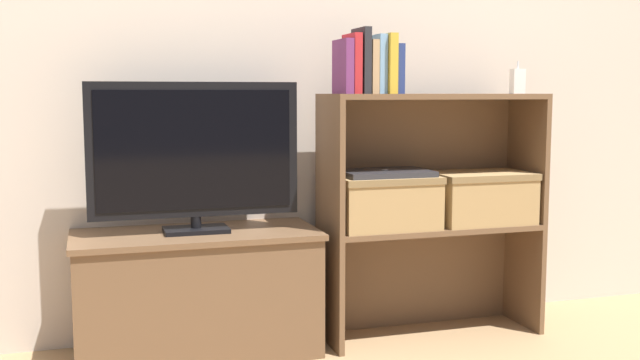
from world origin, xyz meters
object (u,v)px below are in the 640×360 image
(tv, at_px, (195,153))
(book_mustard, at_px, (386,64))
(book_crimson, at_px, (352,64))
(book_tan, at_px, (369,67))
(book_charcoal, at_px, (361,61))
(book_plum, at_px, (343,67))
(laptop, at_px, (385,173))
(baby_monitor, at_px, (517,81))
(storage_basket_left, at_px, (385,199))
(storage_basket_right, at_px, (480,195))
(tv_stand, at_px, (197,293))
(book_navy, at_px, (395,69))
(book_skyblue, at_px, (378,64))

(tv, relative_size, book_mustard, 3.44)
(book_mustard, bearing_deg, book_crimson, -180.00)
(book_tan, bearing_deg, book_charcoal, -180.00)
(book_plum, relative_size, laptop, 0.58)
(book_plum, xyz_separation_m, baby_monitor, (0.72, 0.04, -0.05))
(book_tan, bearing_deg, storage_basket_left, 18.66)
(storage_basket_right, bearing_deg, tv_stand, 177.11)
(storage_basket_left, bearing_deg, storage_basket_right, 0.00)
(book_navy, relative_size, laptop, 0.54)
(book_plum, bearing_deg, book_crimson, -0.00)
(book_charcoal, bearing_deg, book_crimson, 180.00)
(tv, distance_m, storage_basket_left, 0.70)
(book_crimson, relative_size, storage_basket_left, 0.56)
(book_mustard, height_order, book_navy, book_mustard)
(tv_stand, xyz_separation_m, book_tan, (0.61, -0.08, 0.78))
(book_charcoal, distance_m, storage_basket_right, 0.70)
(book_mustard, bearing_deg, book_plum, 180.00)
(baby_monitor, relative_size, laptop, 0.38)
(book_plum, distance_m, book_charcoal, 0.07)
(book_crimson, bearing_deg, book_navy, 0.00)
(book_plum, distance_m, storage_basket_left, 0.51)
(tv, height_order, laptop, tv)
(tv_stand, xyz_separation_m, book_skyblue, (0.64, -0.08, 0.79))
(book_crimson, relative_size, book_navy, 1.19)
(book_tan, distance_m, book_navy, 0.10)
(tv, height_order, book_navy, book_navy)
(book_mustard, relative_size, laptop, 0.65)
(laptop, bearing_deg, storage_basket_right, 0.00)
(tv, bearing_deg, storage_basket_right, -2.81)
(book_skyblue, bearing_deg, tv_stand, 172.97)
(tv, bearing_deg, book_navy, -6.25)
(book_tan, height_order, book_skyblue, book_skyblue)
(book_mustard, bearing_deg, storage_basket_left, 66.30)
(book_charcoal, xyz_separation_m, storage_basket_right, (0.49, 0.02, -0.50))
(book_skyblue, bearing_deg, book_tan, 180.00)
(book_mustard, height_order, laptop, book_mustard)
(book_mustard, xyz_separation_m, book_navy, (0.03, 0.00, -0.02))
(tv_stand, xyz_separation_m, book_crimson, (0.54, -0.08, 0.79))
(book_charcoal, distance_m, book_mustard, 0.09)
(book_charcoal, bearing_deg, book_tan, 0.00)
(storage_basket_left, bearing_deg, book_crimson, -169.94)
(book_crimson, xyz_separation_m, book_navy, (0.16, 0.00, -0.02))
(laptop, bearing_deg, tv_stand, 175.45)
(storage_basket_left, bearing_deg, tv_stand, 175.45)
(tv, relative_size, book_skyblue, 3.49)
(tv, relative_size, laptop, 2.22)
(tv, height_order, storage_basket_left, tv)
(book_tan, distance_m, laptop, 0.39)
(book_crimson, relative_size, baby_monitor, 1.67)
(book_charcoal, relative_size, book_skyblue, 1.11)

